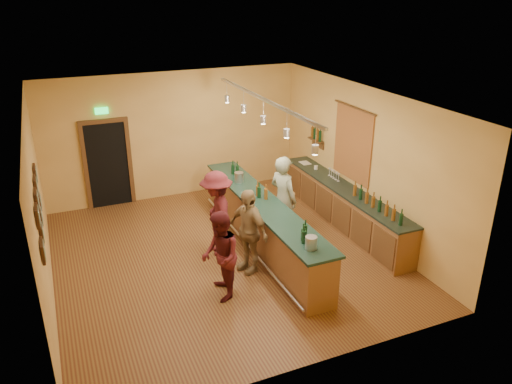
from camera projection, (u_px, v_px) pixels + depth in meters
name	position (u px, v px, depth m)	size (l,w,h in m)	color
floor	(223.00, 255.00, 10.20)	(7.00, 7.00, 0.00)	#592A19
ceiling	(218.00, 100.00, 8.97)	(6.50, 7.00, 0.02)	silver
wall_back	(175.00, 135.00, 12.55)	(6.50, 0.02, 3.20)	#BE9047
wall_front	(309.00, 272.00, 6.61)	(6.50, 0.02, 3.20)	#BE9047
wall_left	(39.00, 210.00, 8.41)	(0.02, 7.00, 3.20)	#BE9047
wall_right	(363.00, 161.00, 10.76)	(0.02, 7.00, 3.20)	#BE9047
doorway	(108.00, 162.00, 12.10)	(1.15, 0.09, 2.48)	black
tapestry	(353.00, 145.00, 11.00)	(0.03, 1.40, 1.60)	maroon
bottle_shelf	(316.00, 135.00, 12.32)	(0.17, 0.55, 0.54)	#4F2B17
picture_grid	(39.00, 208.00, 7.65)	(0.06, 2.20, 0.70)	#382111
back_counter	(344.00, 207.00, 11.24)	(0.60, 4.55, 1.27)	brown
tasting_bar	(263.00, 221.00, 10.29)	(0.74, 5.10, 1.38)	brown
pendant_track	(263.00, 107.00, 9.37)	(0.11, 4.60, 0.50)	silver
bartender	(283.00, 199.00, 10.50)	(0.69, 0.45, 1.88)	gray
customer_a	(220.00, 256.00, 8.56)	(0.79, 0.61, 1.62)	#59191E
customer_b	(248.00, 231.00, 9.38)	(0.98, 0.41, 1.68)	#997A51
customer_c	(217.00, 213.00, 9.98)	(1.14, 0.65, 1.76)	#59191E
bar_stool	(286.00, 199.00, 11.21)	(0.38, 0.38, 0.79)	#976744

